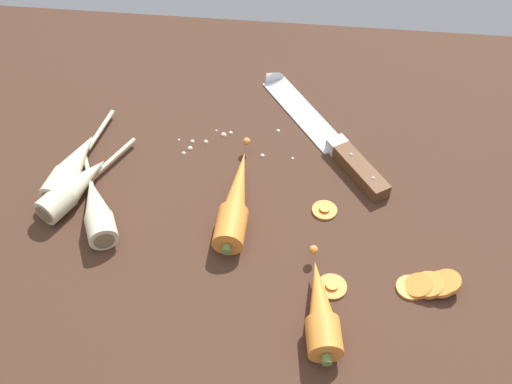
{
  "coord_description": "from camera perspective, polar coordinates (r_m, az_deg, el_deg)",
  "views": [
    {
      "loc": [
        6.46,
        -60.46,
        65.78
      ],
      "look_at": [
        0.0,
        -2.0,
        1.5
      ],
      "focal_mm": 42.66,
      "sensor_mm": 36.0,
      "label": 1
    }
  ],
  "objects": [
    {
      "name": "carrot_slice_stray_mid",
      "position": [
        0.87,
        6.45,
        -1.63
      ],
      "size": [
        3.6,
        3.6,
        0.7
      ],
      "color": "orange",
      "rests_on": "ground_plane"
    },
    {
      "name": "carrot_slice_stack",
      "position": [
        0.81,
        15.92,
        -8.37
      ],
      "size": [
        8.09,
        4.24,
        2.67
      ],
      "color": "orange",
      "rests_on": "ground_plane"
    },
    {
      "name": "parsnip_front",
      "position": [
        0.91,
        -16.58,
        0.48
      ],
      "size": [
        10.39,
        18.19,
        4.0
      ],
      "color": "beige",
      "rests_on": "ground_plane"
    },
    {
      "name": "mince_crumbs",
      "position": [
        0.97,
        -3.45,
        4.82
      ],
      "size": [
        18.78,
        7.45,
        0.9
      ],
      "color": "beige",
      "rests_on": "ground_plane"
    },
    {
      "name": "ground_plane",
      "position": [
        0.91,
        0.14,
        -0.56
      ],
      "size": [
        120.0,
        90.0,
        4.0
      ],
      "primitive_type": "cube",
      "color": "#42281C"
    },
    {
      "name": "whole_carrot",
      "position": [
        0.85,
        -1.91,
        -0.79
      ],
      "size": [
        4.24,
        21.96,
        4.2
      ],
      "color": "orange",
      "rests_on": "ground_plane"
    },
    {
      "name": "chefs_knife",
      "position": [
        0.99,
        5.71,
        6.22
      ],
      "size": [
        22.5,
        30.47,
        4.18
      ],
      "color": "silver",
      "rests_on": "ground_plane"
    },
    {
      "name": "parsnip_mid_right",
      "position": [
        0.87,
        -14.71,
        -1.56
      ],
      "size": [
        10.09,
        17.47,
        4.0
      ],
      "color": "beige",
      "rests_on": "ground_plane"
    },
    {
      "name": "carrot_slice_stray_near",
      "position": [
        0.79,
        7.13,
        -8.73
      ],
      "size": [
        3.87,
        3.87,
        0.7
      ],
      "color": "orange",
      "rests_on": "ground_plane"
    },
    {
      "name": "whole_carrot_second",
      "position": [
        0.75,
        6.08,
        -10.92
      ],
      "size": [
        5.9,
        16.62,
        4.2
      ],
      "color": "orange",
      "rests_on": "ground_plane"
    },
    {
      "name": "parsnip_mid_left",
      "position": [
        0.94,
        -16.8,
        2.34
      ],
      "size": [
        5.85,
        20.89,
        4.0
      ],
      "color": "beige",
      "rests_on": "ground_plane"
    }
  ]
}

